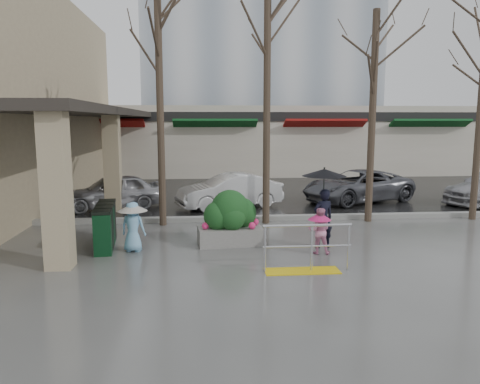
{
  "coord_description": "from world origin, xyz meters",
  "views": [
    {
      "loc": [
        -0.84,
        -10.65,
        3.18
      ],
      "look_at": [
        0.21,
        1.61,
        1.3
      ],
      "focal_mm": 35.0,
      "sensor_mm": 36.0,
      "label": 1
    }
  ],
  "objects": [
    {
      "name": "office_tower",
      "position": [
        4.0,
        30.0,
        12.5
      ],
      "size": [
        18.0,
        12.0,
        25.0
      ],
      "primitive_type": "cube",
      "color": "#8C99A8",
      "rests_on": "ground"
    },
    {
      "name": "tree_midwest",
      "position": [
        1.2,
        3.6,
        5.23
      ],
      "size": [
        3.2,
        3.2,
        7.0
      ],
      "color": "#382B21",
      "rests_on": "ground"
    },
    {
      "name": "curb",
      "position": [
        0.0,
        4.0,
        0.07
      ],
      "size": [
        120.0,
        0.3,
        0.15
      ],
      "primitive_type": "cube",
      "color": "gray",
      "rests_on": "ground"
    },
    {
      "name": "tree_mideast",
      "position": [
        4.5,
        3.6,
        4.86
      ],
      "size": [
        3.2,
        3.2,
        6.5
      ],
      "color": "#382B21",
      "rests_on": "ground"
    },
    {
      "name": "car_b",
      "position": [
        0.23,
        6.27,
        0.63
      ],
      "size": [
        4.05,
        2.42,
        1.26
      ],
      "primitive_type": "imported",
      "rotation": [
        0.0,
        0.0,
        -1.26
      ],
      "color": "silver",
      "rests_on": "ground"
    },
    {
      "name": "car_a",
      "position": [
        -4.03,
        6.48,
        0.63
      ],
      "size": [
        3.98,
        2.6,
        1.26
      ],
      "primitive_type": "imported",
      "rotation": [
        0.0,
        0.0,
        -1.24
      ],
      "color": "#A9A9AE",
      "rests_on": "ground"
    },
    {
      "name": "car_c",
      "position": [
        5.34,
        7.13,
        0.63
      ],
      "size": [
        4.99,
        3.64,
        1.26
      ],
      "primitive_type": "imported",
      "rotation": [
        0.0,
        0.0,
        -1.19
      ],
      "color": "#5C5D63",
      "rests_on": "ground"
    },
    {
      "name": "planter",
      "position": [
        -0.08,
        1.15,
        0.68
      ],
      "size": [
        1.71,
        1.0,
        1.43
      ],
      "rotation": [
        0.0,
        0.0,
        0.1
      ],
      "color": "slate",
      "rests_on": "ground"
    },
    {
      "name": "handrail",
      "position": [
        1.36,
        -1.2,
        0.38
      ],
      "size": [
        1.9,
        0.5,
        1.03
      ],
      "color": "yellow",
      "rests_on": "ground"
    },
    {
      "name": "news_boxes",
      "position": [
        -3.26,
        1.19,
        0.54
      ],
      "size": [
        0.64,
        1.97,
        1.08
      ],
      "rotation": [
        0.0,
        0.0,
        0.11
      ],
      "color": "#0C361A",
      "rests_on": "ground"
    },
    {
      "name": "street_asphalt",
      "position": [
        0.0,
        22.0,
        0.01
      ],
      "size": [
        120.0,
        36.0,
        0.01
      ],
      "primitive_type": "cube",
      "color": "black",
      "rests_on": "ground"
    },
    {
      "name": "ground",
      "position": [
        0.0,
        0.0,
        0.0
      ],
      "size": [
        120.0,
        120.0,
        0.0
      ],
      "primitive_type": "plane",
      "color": "#51514F",
      "rests_on": "ground"
    },
    {
      "name": "canopy_slab",
      "position": [
        -4.8,
        8.0,
        3.62
      ],
      "size": [
        2.8,
        18.0,
        0.25
      ],
      "primitive_type": "cube",
      "color": "#2D2823",
      "rests_on": "pillar_front"
    },
    {
      "name": "pillar_back",
      "position": [
        -3.9,
        6.0,
        1.75
      ],
      "size": [
        0.55,
        0.55,
        3.5
      ],
      "primitive_type": "cube",
      "color": "tan",
      "rests_on": "ground"
    },
    {
      "name": "child_pink",
      "position": [
        2.0,
        0.12,
        0.62
      ],
      "size": [
        0.62,
        0.56,
        1.12
      ],
      "rotation": [
        0.0,
        0.0,
        2.93
      ],
      "color": "pink",
      "rests_on": "ground"
    },
    {
      "name": "woman",
      "position": [
        2.23,
        0.63,
        1.25
      ],
      "size": [
        1.11,
        1.11,
        2.05
      ],
      "rotation": [
        0.0,
        0.0,
        3.43
      ],
      "color": "black",
      "rests_on": "ground"
    },
    {
      "name": "tree_west",
      "position": [
        -2.0,
        3.6,
        5.08
      ],
      "size": [
        3.2,
        3.2,
        6.8
      ],
      "color": "#382B21",
      "rests_on": "ground"
    },
    {
      "name": "pillar_front",
      "position": [
        -3.9,
        -0.5,
        1.75
      ],
      "size": [
        0.55,
        0.55,
        3.5
      ],
      "primitive_type": "cube",
      "color": "tan",
      "rests_on": "ground"
    },
    {
      "name": "storefront_row",
      "position": [
        2.0,
        17.97,
        2.01
      ],
      "size": [
        34.0,
        6.74,
        4.0
      ],
      "color": "beige",
      "rests_on": "ground"
    },
    {
      "name": "child_blue",
      "position": [
        -2.49,
        0.68,
        0.74
      ],
      "size": [
        0.72,
        0.72,
        1.24
      ],
      "rotation": [
        0.0,
        0.0,
        2.88
      ],
      "color": "#80BBE4",
      "rests_on": "ground"
    }
  ]
}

